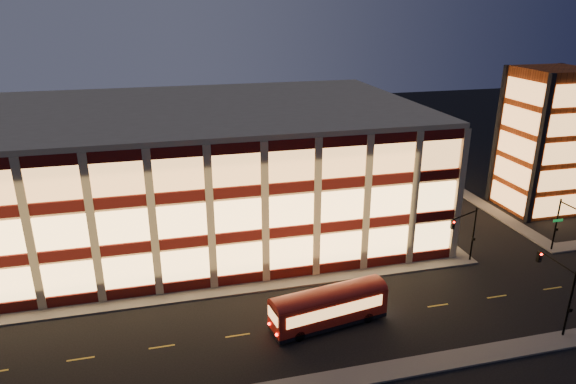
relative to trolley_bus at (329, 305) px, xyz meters
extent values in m
plane|color=black|center=(-5.63, 6.26, -1.86)|extent=(200.00, 200.00, 0.00)
cube|color=#514F4C|center=(-8.63, 7.26, -1.79)|extent=(54.00, 2.00, 0.15)
cube|color=#514F4C|center=(17.37, 23.26, -1.79)|extent=(2.00, 30.00, 0.15)
cube|color=#514F4C|center=(28.37, 23.26, -1.79)|extent=(2.00, 30.00, 0.15)
cube|color=tan|center=(-8.63, 23.26, 5.14)|extent=(50.00, 30.00, 14.00)
cube|color=tan|center=(-8.63, 23.26, 12.39)|extent=(50.40, 30.40, 0.50)
cube|color=#470C0A|center=(-8.63, 8.14, -1.21)|extent=(50.10, 0.25, 1.00)
cube|color=#EEB264|center=(-8.63, 8.16, 0.89)|extent=(49.00, 0.20, 3.00)
cube|color=#470C0A|center=(16.49, 23.26, -1.21)|extent=(0.25, 30.10, 1.00)
cube|color=#EEB264|center=(16.47, 23.26, 0.89)|extent=(0.20, 29.00, 3.00)
cube|color=#470C0A|center=(-8.63, 8.14, 3.19)|extent=(50.10, 0.25, 1.00)
cube|color=#EEB264|center=(-8.63, 8.16, 5.29)|extent=(49.00, 0.20, 3.00)
cube|color=#470C0A|center=(16.49, 23.26, 3.19)|extent=(0.25, 30.10, 1.00)
cube|color=#EEB264|center=(16.47, 23.26, 5.29)|extent=(0.20, 29.00, 3.00)
cube|color=#470C0A|center=(-8.63, 8.14, 7.59)|extent=(50.10, 0.25, 1.00)
cube|color=#EEB264|center=(-8.63, 8.16, 9.69)|extent=(49.00, 0.20, 3.00)
cube|color=#470C0A|center=(16.49, 23.26, 7.59)|extent=(0.25, 30.10, 1.00)
cube|color=#EEB264|center=(16.47, 23.26, 9.69)|extent=(0.20, 29.00, 3.00)
cube|color=#8C3814|center=(34.37, 18.26, 7.14)|extent=(8.00, 8.00, 18.00)
cube|color=black|center=(30.37, 14.26, 7.14)|extent=(0.60, 0.60, 18.00)
cube|color=black|center=(30.37, 22.26, 7.14)|extent=(0.60, 0.60, 18.00)
cube|color=black|center=(38.37, 22.26, 7.14)|extent=(0.60, 0.60, 18.00)
cube|color=#ED9D53|center=(34.37, 14.18, -0.06)|extent=(6.60, 0.16, 2.60)
cube|color=#ED9D53|center=(30.29, 18.26, -0.06)|extent=(0.16, 6.60, 2.60)
cube|color=#ED9D53|center=(34.37, 14.18, 3.34)|extent=(6.60, 0.16, 2.60)
cube|color=#ED9D53|center=(30.29, 18.26, 3.34)|extent=(0.16, 6.60, 2.60)
cube|color=#ED9D53|center=(34.37, 14.18, 6.74)|extent=(6.60, 0.16, 2.60)
cube|color=#ED9D53|center=(30.29, 18.26, 6.74)|extent=(0.16, 6.60, 2.60)
cube|color=#ED9D53|center=(34.37, 14.18, 10.14)|extent=(6.60, 0.16, 2.60)
cube|color=#ED9D53|center=(30.29, 18.26, 10.14)|extent=(0.16, 6.60, 2.60)
cube|color=#ED9D53|center=(30.29, 18.26, 13.54)|extent=(0.16, 6.60, 2.60)
cylinder|color=black|center=(17.87, 7.06, 1.14)|extent=(0.18, 0.18, 6.00)
cylinder|color=black|center=(16.12, 6.31, 3.84)|extent=(3.56, 1.63, 0.14)
cube|color=black|center=(14.37, 5.56, 3.34)|extent=(0.32, 0.32, 0.95)
sphere|color=#FF0C05|center=(14.37, 5.38, 3.64)|extent=(0.20, 0.20, 0.20)
cube|color=black|center=(17.87, 6.86, 0.74)|extent=(0.25, 0.18, 0.28)
cylinder|color=black|center=(27.87, 7.06, 1.14)|extent=(0.18, 0.18, 6.00)
cylinder|color=black|center=(27.87, 5.06, 3.84)|extent=(0.14, 4.00, 0.14)
cube|color=black|center=(27.87, 6.86, 0.74)|extent=(0.25, 0.18, 0.28)
cube|color=#0C7226|center=(27.87, 6.91, 1.74)|extent=(1.20, 0.06, 0.28)
cylinder|color=black|center=(17.87, -6.24, 1.14)|extent=(0.18, 0.18, 6.00)
cylinder|color=black|center=(17.87, -4.24, 3.84)|extent=(0.14, 4.00, 0.14)
cube|color=black|center=(17.87, -2.24, 3.34)|extent=(0.32, 0.32, 0.95)
sphere|color=#FF0C05|center=(17.87, -2.42, 3.64)|extent=(0.20, 0.20, 0.20)
cube|color=black|center=(17.87, -6.44, 0.74)|extent=(0.25, 0.18, 0.28)
cube|color=maroon|center=(0.00, 0.00, -0.18)|extent=(10.21, 4.10, 2.28)
cube|color=black|center=(0.00, 0.00, -1.52)|extent=(10.21, 4.10, 0.35)
cylinder|color=black|center=(-2.95, -1.61, -1.42)|extent=(0.93, 0.44, 0.89)
cylinder|color=black|center=(-3.32, 0.55, -1.42)|extent=(0.93, 0.44, 0.89)
cylinder|color=black|center=(3.32, -0.55, -1.42)|extent=(0.93, 0.44, 0.89)
cylinder|color=black|center=(2.95, 1.61, -1.42)|extent=(0.93, 0.44, 0.89)
cube|color=#ED9D53|center=(0.21, -1.25, 0.12)|extent=(8.63, 1.51, 0.99)
cube|color=#ED9D53|center=(-0.21, 1.25, 0.12)|extent=(8.63, 1.51, 0.99)
camera|label=1|loc=(-12.16, -34.61, 23.53)|focal=32.00mm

